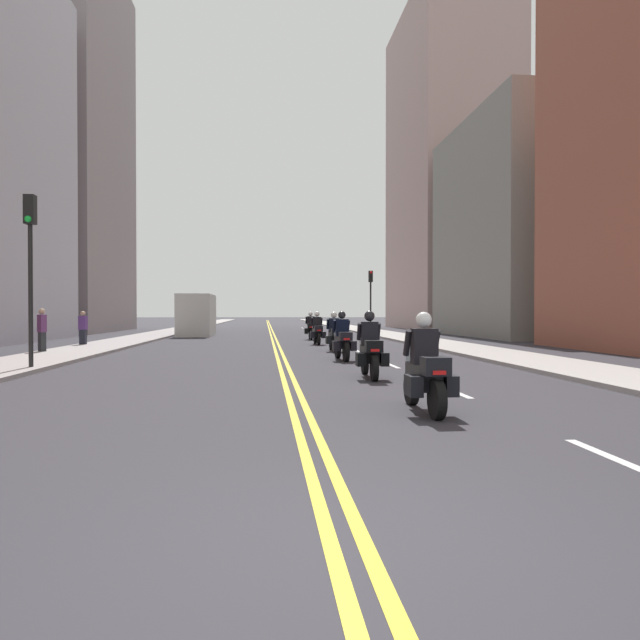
# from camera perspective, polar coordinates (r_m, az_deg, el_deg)

# --- Properties ---
(ground_plane) EXTENTS (264.00, 264.00, 0.00)m
(ground_plane) POSITION_cam_1_polar(r_m,az_deg,el_deg) (52.01, -4.71, -1.01)
(ground_plane) COLOR #2F2D33
(sidewalk_left) EXTENTS (2.82, 144.00, 0.12)m
(sidewalk_left) POSITION_cam_1_polar(r_m,az_deg,el_deg) (52.53, -13.43, -0.95)
(sidewalk_left) COLOR gray
(sidewalk_left) RESTS_ON ground
(sidewalk_right) EXTENTS (2.82, 144.00, 0.12)m
(sidewalk_right) POSITION_cam_1_polar(r_m,az_deg,el_deg) (52.70, 3.97, -0.92)
(sidewalk_right) COLOR #A6A09C
(sidewalk_right) RESTS_ON ground
(centreline_yellow_inner) EXTENTS (0.12, 132.00, 0.01)m
(centreline_yellow_inner) POSITION_cam_1_polar(r_m,az_deg,el_deg) (52.01, -4.85, -1.01)
(centreline_yellow_inner) COLOR yellow
(centreline_yellow_inner) RESTS_ON ground
(centreline_yellow_outer) EXTENTS (0.12, 132.00, 0.01)m
(centreline_yellow_outer) POSITION_cam_1_polar(r_m,az_deg,el_deg) (52.01, -4.58, -1.01)
(centreline_yellow_outer) COLOR yellow
(centreline_yellow_outer) RESTS_ON ground
(lane_dashes_white) EXTENTS (0.14, 56.40, 0.01)m
(lane_dashes_white) POSITION_cam_1_polar(r_m,az_deg,el_deg) (33.25, 1.31, -2.01)
(lane_dashes_white) COLOR silver
(lane_dashes_white) RESTS_ON ground
(building_right_1) EXTENTS (8.28, 15.09, 14.48)m
(building_right_1) POSITION_cam_1_polar(r_m,az_deg,el_deg) (42.89, 18.93, 8.26)
(building_right_1) COLOR gray
(building_right_1) RESTS_ON ground
(building_left_2) EXTENTS (6.20, 15.86, 30.49)m
(building_left_2) POSITION_cam_1_polar(r_m,az_deg,el_deg) (54.43, -22.27, 15.21)
(building_left_2) COLOR gray
(building_left_2) RESTS_ON ground
(building_right_2) EXTENTS (8.77, 16.98, 30.59)m
(building_right_2) POSITION_cam_1_polar(r_m,az_deg,el_deg) (60.51, 12.16, 13.82)
(building_right_2) COLOR #B49591
(building_right_2) RESTS_ON ground
(motorcycle_0) EXTENTS (0.77, 2.07, 1.63)m
(motorcycle_0) POSITION_cam_1_polar(r_m,az_deg,el_deg) (9.74, 10.06, -5.02)
(motorcycle_0) COLOR black
(motorcycle_0) RESTS_ON ground
(motorcycle_1) EXTENTS (0.77, 2.20, 1.65)m
(motorcycle_1) POSITION_cam_1_polar(r_m,az_deg,el_deg) (14.64, 4.81, -3.02)
(motorcycle_1) COLOR black
(motorcycle_1) RESTS_ON ground
(motorcycle_2) EXTENTS (0.78, 2.19, 1.65)m
(motorcycle_2) POSITION_cam_1_polar(r_m,az_deg,el_deg) (19.98, 2.16, -1.99)
(motorcycle_2) COLOR black
(motorcycle_2) RESTS_ON ground
(motorcycle_3) EXTENTS (0.77, 2.15, 1.63)m
(motorcycle_3) POSITION_cam_1_polar(r_m,az_deg,el_deg) (24.58, 1.37, -1.50)
(motorcycle_3) COLOR black
(motorcycle_3) RESTS_ON ground
(motorcycle_4) EXTENTS (0.77, 2.13, 1.65)m
(motorcycle_4) POSITION_cam_1_polar(r_m,az_deg,el_deg) (29.66, -0.27, -1.09)
(motorcycle_4) COLOR black
(motorcycle_4) RESTS_ON ground
(motorcycle_5) EXTENTS (0.77, 2.24, 1.64)m
(motorcycle_5) POSITION_cam_1_polar(r_m,az_deg,el_deg) (34.90, -0.90, -0.78)
(motorcycle_5) COLOR black
(motorcycle_5) RESTS_ON ground
(traffic_cone_0) EXTENTS (0.31, 0.31, 0.78)m
(traffic_cone_0) POSITION_cam_1_polar(r_m,az_deg,el_deg) (24.38, 10.00, -2.14)
(traffic_cone_0) COLOR black
(traffic_cone_0) RESTS_ON ground
(traffic_light_near) EXTENTS (0.28, 0.38, 4.82)m
(traffic_light_near) POSITION_cam_1_polar(r_m,az_deg,el_deg) (18.17, -26.00, 6.02)
(traffic_light_near) COLOR black
(traffic_light_near) RESTS_ON ground
(traffic_light_far) EXTENTS (0.28, 0.38, 4.55)m
(traffic_light_far) POSITION_cam_1_polar(r_m,az_deg,el_deg) (42.44, 4.87, 2.85)
(traffic_light_far) COLOR black
(traffic_light_far) RESTS_ON ground
(pedestrian_0) EXTENTS (0.40, 0.30, 1.67)m
(pedestrian_0) POSITION_cam_1_polar(r_m,az_deg,el_deg) (29.72, -21.75, -0.75)
(pedestrian_0) COLOR #252733
(pedestrian_0) RESTS_ON ground
(pedestrian_1) EXTENTS (0.41, 0.41, 1.75)m
(pedestrian_1) POSITION_cam_1_polar(r_m,az_deg,el_deg) (25.06, -25.07, -0.94)
(pedestrian_1) COLOR #282C2F
(pedestrian_1) RESTS_ON ground
(parked_truck) EXTENTS (2.20, 6.50, 2.80)m
(parked_truck) POSITION_cam_1_polar(r_m,az_deg,el_deg) (41.76, -11.64, 0.28)
(parked_truck) COLOR beige
(parked_truck) RESTS_ON ground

